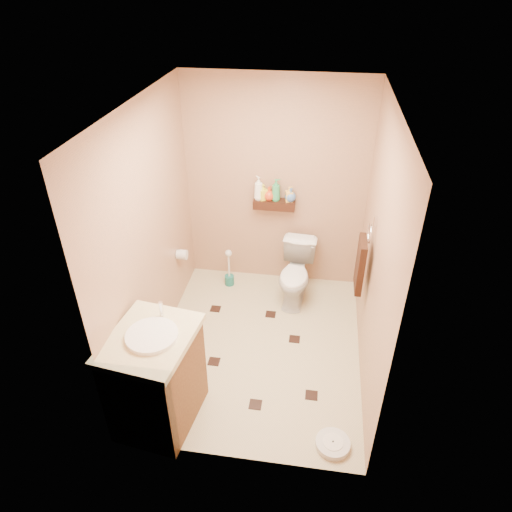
# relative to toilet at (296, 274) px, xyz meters

# --- Properties ---
(ground) EXTENTS (2.50, 2.50, 0.00)m
(ground) POSITION_rel_toilet_xyz_m (-0.30, -0.83, -0.34)
(ground) COLOR beige
(ground) RESTS_ON ground
(wall_back) EXTENTS (2.00, 0.04, 2.40)m
(wall_back) POSITION_rel_toilet_xyz_m (-0.30, 0.42, 0.86)
(wall_back) COLOR #A7795F
(wall_back) RESTS_ON ground
(wall_front) EXTENTS (2.00, 0.04, 2.40)m
(wall_front) POSITION_rel_toilet_xyz_m (-0.30, -2.08, 0.86)
(wall_front) COLOR #A7795F
(wall_front) RESTS_ON ground
(wall_left) EXTENTS (0.04, 2.50, 2.40)m
(wall_left) POSITION_rel_toilet_xyz_m (-1.30, -0.83, 0.86)
(wall_left) COLOR #A7795F
(wall_left) RESTS_ON ground
(wall_right) EXTENTS (0.04, 2.50, 2.40)m
(wall_right) POSITION_rel_toilet_xyz_m (0.70, -0.83, 0.86)
(wall_right) COLOR #A7795F
(wall_right) RESTS_ON ground
(ceiling) EXTENTS (2.00, 2.50, 0.02)m
(ceiling) POSITION_rel_toilet_xyz_m (-0.30, -0.83, 2.06)
(ceiling) COLOR silver
(ceiling) RESTS_ON wall_back
(wall_shelf) EXTENTS (0.46, 0.14, 0.10)m
(wall_shelf) POSITION_rel_toilet_xyz_m (-0.30, 0.34, 0.68)
(wall_shelf) COLOR #38190F
(wall_shelf) RESTS_ON wall_back
(floor_accents) EXTENTS (1.23, 1.34, 0.01)m
(floor_accents) POSITION_rel_toilet_xyz_m (-0.28, -0.90, -0.33)
(floor_accents) COLOR black
(floor_accents) RESTS_ON ground
(toilet) EXTENTS (0.42, 0.69, 0.67)m
(toilet) POSITION_rel_toilet_xyz_m (0.00, 0.00, 0.00)
(toilet) COLOR white
(toilet) RESTS_ON ground
(vanity) EXTENTS (0.71, 0.82, 1.05)m
(vanity) POSITION_rel_toilet_xyz_m (-1.00, -1.78, 0.13)
(vanity) COLOR brown
(vanity) RESTS_ON ground
(bathroom_scale) EXTENTS (0.30, 0.30, 0.06)m
(bathroom_scale) POSITION_rel_toilet_xyz_m (0.45, -1.87, -0.31)
(bathroom_scale) COLOR silver
(bathroom_scale) RESTS_ON ground
(toilet_brush) EXTENTS (0.11, 0.11, 0.48)m
(toilet_brush) POSITION_rel_toilet_xyz_m (-0.80, 0.16, -0.17)
(toilet_brush) COLOR #1B6E66
(toilet_brush) RESTS_ON ground
(towel_ring) EXTENTS (0.12, 0.30, 0.76)m
(towel_ring) POSITION_rel_toilet_xyz_m (0.62, -0.58, 0.61)
(towel_ring) COLOR silver
(towel_ring) RESTS_ON wall_right
(toilet_paper) EXTENTS (0.12, 0.11, 0.12)m
(toilet_paper) POSITION_rel_toilet_xyz_m (-1.24, -0.18, 0.26)
(toilet_paper) COLOR silver
(toilet_paper) RESTS_ON wall_left
(bottle_a) EXTENTS (0.14, 0.14, 0.26)m
(bottle_a) POSITION_rel_toilet_xyz_m (-0.47, 0.34, 0.86)
(bottle_a) COLOR white
(bottle_a) RESTS_ON wall_shelf
(bottle_b) EXTENTS (0.11, 0.11, 0.18)m
(bottle_b) POSITION_rel_toilet_xyz_m (-0.42, 0.34, 0.82)
(bottle_b) COLOR yellow
(bottle_b) RESTS_ON wall_shelf
(bottle_c) EXTENTS (0.16, 0.16, 0.16)m
(bottle_c) POSITION_rel_toilet_xyz_m (-0.35, 0.34, 0.81)
(bottle_c) COLOR red
(bottle_c) RESTS_ON wall_shelf
(bottle_d) EXTENTS (0.12, 0.12, 0.25)m
(bottle_d) POSITION_rel_toilet_xyz_m (-0.28, 0.34, 0.86)
(bottle_d) COLOR #339A5C
(bottle_d) RESTS_ON wall_shelf
(bottle_e) EXTENTS (0.10, 0.09, 0.17)m
(bottle_e) POSITION_rel_toilet_xyz_m (-0.13, 0.34, 0.82)
(bottle_e) COLOR #F6C352
(bottle_e) RESTS_ON wall_shelf
(bottle_f) EXTENTS (0.17, 0.17, 0.16)m
(bottle_f) POSITION_rel_toilet_xyz_m (-0.12, 0.34, 0.81)
(bottle_f) COLOR #466FB1
(bottle_f) RESTS_ON wall_shelf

